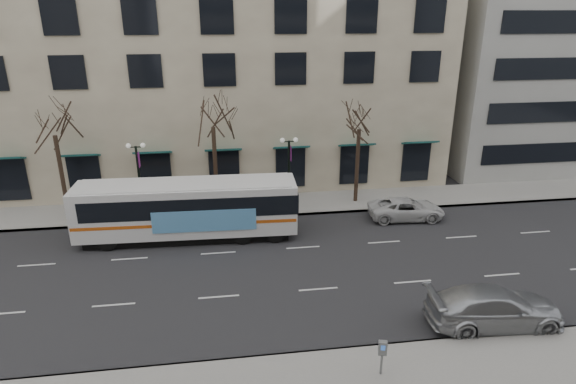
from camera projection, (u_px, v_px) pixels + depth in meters
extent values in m
plane|color=black|center=(219.00, 273.00, 25.82)|extent=(160.00, 160.00, 0.00)
cube|color=gray|center=(287.00, 204.00, 34.78)|extent=(80.00, 4.00, 0.15)
cube|color=tan|center=(186.00, 25.00, 40.72)|extent=(40.00, 20.00, 24.00)
cylinder|color=black|center=(62.00, 178.00, 31.64)|extent=(0.28, 0.28, 5.74)
cylinder|color=black|center=(216.00, 170.00, 32.91)|extent=(0.28, 0.28, 5.95)
cylinder|color=black|center=(357.00, 167.00, 34.30)|extent=(0.28, 0.28, 5.46)
cylinder|color=black|center=(140.00, 183.00, 31.87)|extent=(0.16, 0.16, 5.00)
cylinder|color=black|center=(144.00, 215.00, 32.70)|extent=(0.36, 0.36, 0.30)
cube|color=black|center=(136.00, 147.00, 30.99)|extent=(0.90, 0.06, 0.06)
sphere|color=silver|center=(128.00, 146.00, 30.90)|extent=(0.32, 0.32, 0.32)
sphere|color=silver|center=(143.00, 145.00, 31.02)|extent=(0.32, 0.32, 0.32)
cube|color=#7F217B|center=(139.00, 160.00, 31.31)|extent=(0.04, 0.45, 1.00)
cylinder|color=black|center=(289.00, 176.00, 33.17)|extent=(0.16, 0.16, 5.00)
cylinder|color=black|center=(289.00, 207.00, 34.01)|extent=(0.36, 0.36, 0.30)
cube|color=black|center=(289.00, 141.00, 32.30)|extent=(0.90, 0.06, 0.06)
sphere|color=silver|center=(282.00, 140.00, 32.21)|extent=(0.32, 0.32, 0.32)
sphere|color=silver|center=(296.00, 140.00, 32.32)|extent=(0.32, 0.32, 0.32)
cube|color=#7F217B|center=(291.00, 154.00, 32.62)|extent=(0.04, 0.45, 1.00)
cube|color=silver|center=(187.00, 207.00, 29.19)|extent=(13.26, 3.29, 3.02)
cube|color=black|center=(189.00, 233.00, 29.79)|extent=(12.20, 2.91, 0.49)
cube|color=black|center=(192.00, 200.00, 29.05)|extent=(12.74, 3.32, 1.21)
cube|color=#C55312|center=(188.00, 215.00, 29.37)|extent=(13.13, 3.32, 0.20)
cube|color=#589DD8|center=(204.00, 221.00, 28.05)|extent=(6.04, 0.27, 1.32)
cube|color=silver|center=(185.00, 184.00, 28.64)|extent=(12.60, 2.98, 0.09)
cylinder|color=black|center=(107.00, 242.00, 28.07)|extent=(1.11, 0.34, 1.10)
cylinder|color=black|center=(117.00, 224.00, 30.42)|extent=(1.11, 0.34, 1.10)
cylinder|color=black|center=(243.00, 236.00, 28.86)|extent=(1.11, 0.34, 1.10)
cylinder|color=black|center=(242.00, 219.00, 31.21)|extent=(1.11, 0.34, 1.10)
cylinder|color=black|center=(275.00, 234.00, 29.06)|extent=(1.11, 0.34, 1.10)
cylinder|color=black|center=(272.00, 217.00, 31.40)|extent=(1.11, 0.34, 1.10)
imported|color=#AFB2B7|center=(494.00, 307.00, 21.36)|extent=(6.19, 2.80, 1.76)
imported|color=silver|center=(406.00, 209.00, 32.35)|extent=(5.20, 2.67, 1.40)
cylinder|color=gray|center=(381.00, 363.00, 18.31)|extent=(0.09, 0.09, 1.03)
cube|color=gray|center=(383.00, 348.00, 18.07)|extent=(0.36, 0.28, 0.57)
cube|color=blue|center=(384.00, 348.00, 17.95)|extent=(0.16, 0.06, 0.21)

